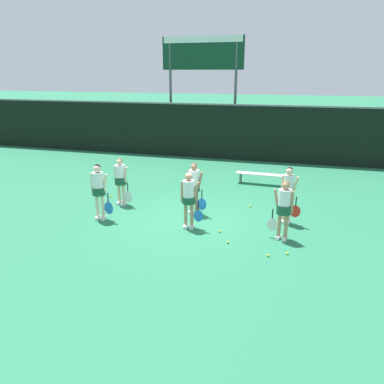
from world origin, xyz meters
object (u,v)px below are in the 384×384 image
Objects in this scene: player_0 at (99,187)px; tennis_ball_0 at (111,196)px; tennis_ball_3 at (220,231)px; player_4 at (194,184)px; player_5 at (288,191)px; player_3 at (121,178)px; tennis_ball_2 at (250,206)px; tennis_ball_1 at (268,255)px; player_2 at (284,205)px; tennis_ball_4 at (228,242)px; player_1 at (189,196)px; tennis_ball_5 at (287,253)px; bench_courtside at (261,175)px; scoreboard at (203,62)px.

player_0 is 27.10× the size of tennis_ball_0.
player_4 is at bearing 131.52° from tennis_ball_3.
player_3 is at bearing -172.83° from player_5.
tennis_ball_3 is (-0.56, -2.36, -0.00)m from tennis_ball_2.
tennis_ball_3 is at bearing 142.23° from tennis_ball_1.
player_4 is 3.57m from tennis_ball_0.
tennis_ball_0 is at bearing 150.53° from player_3.
player_5 is 24.87× the size of tennis_ball_1.
player_2 is at bearing -5.03° from player_0.
player_5 reaches higher than tennis_ball_4.
player_5 is 26.87× the size of tennis_ball_0.
player_4 is (-0.17, 1.16, -0.01)m from player_1.
tennis_ball_5 is (0.46, 0.25, -0.00)m from tennis_ball_1.
tennis_ball_0 is 0.96× the size of tennis_ball_4.
tennis_ball_4 is (-0.27, -5.83, -0.35)m from bench_courtside.
tennis_ball_2 is at bearing 128.25° from player_2.
player_5 is (5.51, -0.16, 0.07)m from player_3.
scoreboard reaches higher than tennis_ball_4.
player_2 is at bearing -75.63° from bench_courtside.
bench_courtside is 5.23m from tennis_ball_3.
player_3 is 24.74× the size of tennis_ball_3.
tennis_ball_3 is 2.10m from tennis_ball_5.
tennis_ball_1 is at bearing -23.21° from tennis_ball_4.
tennis_ball_0 is (-3.53, 1.91, -0.96)m from player_1.
player_4 is at bearing 91.76° from player_1.
player_0 is at bearing -167.67° from player_2.
player_5 is (2.72, 1.16, 0.03)m from player_1.
tennis_ball_2 is at bearing 76.62° from tennis_ball_3.
scoreboard is 9.58m from tennis_ball_0.
player_3 is at bearing 153.22° from tennis_ball_4.
tennis_ball_1 is at bearing -34.10° from player_4.
player_0 reaches higher than tennis_ball_1.
player_2 is 1.32m from tennis_ball_5.
player_0 reaches higher than player_1.
tennis_ball_1 is (5.91, -3.12, 0.00)m from tennis_ball_0.
player_4 is 25.59× the size of tennis_ball_3.
player_2 is at bearing -63.70° from tennis_ball_2.
tennis_ball_4 is (4.11, -0.65, -1.01)m from player_0.
bench_courtside is 1.28× the size of player_3.
player_0 is 2.36m from tennis_ball_0.
player_5 is (4.93, -8.92, -3.83)m from scoreboard.
tennis_ball_0 is (-5.09, -3.17, -0.35)m from bench_courtside.
tennis_ball_2 is at bearing 146.58° from player_5.
tennis_ball_4 is (0.35, -0.65, 0.00)m from tennis_ball_3.
player_1 is 0.96× the size of player_5.
bench_courtside is 1.26× the size of player_2.
player_3 is at bearing 153.96° from tennis_ball_1.
player_0 is at bearing 171.29° from tennis_ball_5.
player_0 is 26.79× the size of tennis_ball_3.
scoreboard is 9.90m from tennis_ball_2.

